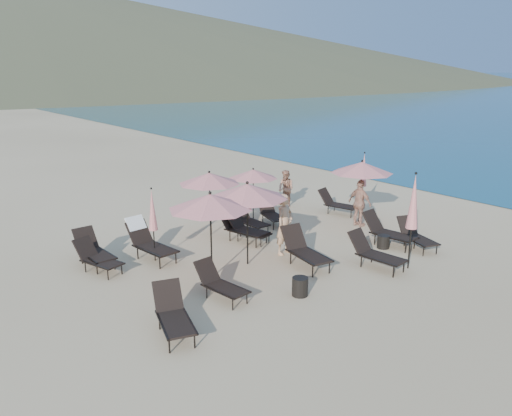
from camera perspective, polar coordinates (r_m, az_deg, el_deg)
ground at (r=15.20m, az=10.26°, el=-6.35°), size 800.00×800.00×0.00m
volcanic_headland at (r=323.23m, az=-24.20°, el=17.81°), size 690.00×690.00×55.00m
lounger_0 at (r=11.26m, az=-9.44°, el=-11.84°), size 1.09×1.80×0.97m
lounger_1 at (r=12.73m, az=-4.16°, el=-8.53°), size 0.80×1.61×0.89m
lounger_2 at (r=14.79m, az=5.53°, el=-4.74°), size 0.98×1.93×1.06m
lounger_3 at (r=15.00m, az=13.41°, el=-4.93°), size 0.83×1.78×0.99m
lounger_4 at (r=17.01m, az=14.77°, el=-2.52°), size 0.90×1.87×1.04m
lounger_5 at (r=17.01m, az=17.82°, el=-2.97°), size 1.08×1.70×0.91m
lounger_6 at (r=15.01m, az=-17.71°, el=-5.43°), size 1.04×1.67×0.90m
lounger_7 at (r=15.62m, az=-12.22°, el=-3.63°), size 0.96×1.99×1.19m
lounger_8 at (r=16.83m, az=-0.98°, el=-2.46°), size 1.00×1.62×0.87m
lounger_9 at (r=16.85m, az=-1.68°, el=-2.17°), size 1.11×1.92×1.04m
lounger_10 at (r=18.73m, az=1.77°, el=-0.56°), size 1.00×1.68×0.91m
lounger_11 at (r=20.34m, az=9.24°, el=0.58°), size 1.03×1.75×0.94m
lounger_12 at (r=17.93m, az=-0.78°, el=-1.28°), size 0.67×1.60×0.91m
lounger_13 at (r=15.59m, az=-18.09°, el=-4.53°), size 0.74×1.74×0.98m
umbrella_open_0 at (r=13.39m, az=-5.25°, el=0.71°), size 2.30×2.30×2.48m
umbrella_open_1 at (r=14.31m, az=-1.00°, el=1.94°), size 2.35×2.35×2.53m
umbrella_open_2 at (r=18.64m, az=12.01°, el=4.54°), size 2.28×2.28×2.45m
umbrella_open_3 at (r=17.14m, az=-5.36°, el=3.39°), size 2.13×2.13×2.29m
umbrella_open_4 at (r=19.00m, az=-0.33°, el=3.91°), size 1.88×1.88×2.02m
umbrella_closed_0 at (r=14.73m, az=17.56°, el=0.63°), size 0.34×0.34×2.87m
umbrella_closed_1 at (r=20.59m, az=12.20°, el=4.24°), size 0.29×0.29×2.46m
umbrella_closed_2 at (r=15.06m, az=-11.76°, el=-0.25°), size 0.27×0.27×2.29m
side_table_0 at (r=12.95m, az=5.05°, el=-8.94°), size 0.42×0.42×0.49m
side_table_1 at (r=16.74m, az=14.34°, el=-3.76°), size 0.40×0.40×0.43m
beachgoer_a at (r=15.54m, az=3.29°, el=-1.86°), size 0.79×0.62×1.93m
beachgoer_b at (r=21.12m, az=3.44°, el=2.24°), size 0.67×0.82×1.55m
beachgoer_c at (r=18.73m, az=11.78°, el=0.53°), size 0.45×1.03×1.74m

